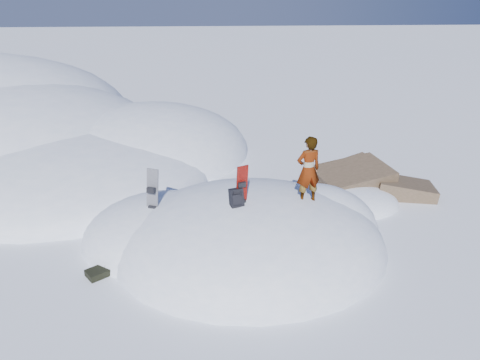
{
  "coord_description": "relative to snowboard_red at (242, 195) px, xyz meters",
  "views": [
    {
      "loc": [
        -0.84,
        -10.37,
        6.42
      ],
      "look_at": [
        -0.23,
        0.3,
        1.78
      ],
      "focal_mm": 35.0,
      "sensor_mm": 36.0,
      "label": 1
    }
  ],
  "objects": [
    {
      "name": "snowboard_dark",
      "position": [
        -2.22,
        0.66,
        -0.42
      ],
      "size": [
        0.41,
        0.41,
        1.66
      ],
      "rotation": [
        0.0,
        0.0,
        -0.39
      ],
      "color": "black",
      "rests_on": "snow_mound"
    },
    {
      "name": "snow_mound",
      "position": [
        0.06,
        0.55,
        -1.66
      ],
      "size": [
        8.0,
        6.0,
        3.0
      ],
      "color": "white",
      "rests_on": "ground"
    },
    {
      "name": "snowboard_red",
      "position": [
        0.0,
        0.0,
        0.0
      ],
      "size": [
        0.33,
        0.29,
        1.55
      ],
      "rotation": [
        0.0,
        0.0,
        0.45
      ],
      "color": "#BB120A",
      "rests_on": "snow_mound"
    },
    {
      "name": "gear_pile",
      "position": [
        -3.32,
        -0.68,
        -1.56
      ],
      "size": [
        0.78,
        0.67,
        0.21
      ],
      "rotation": [
        0.0,
        0.0,
        0.65
      ],
      "color": "black",
      "rests_on": "ground"
    },
    {
      "name": "backpack",
      "position": [
        -0.13,
        -0.15,
        -0.01
      ],
      "size": [
        0.39,
        0.43,
        0.51
      ],
      "rotation": [
        0.0,
        0.0,
        0.3
      ],
      "color": "black",
      "rests_on": "snow_mound"
    },
    {
      "name": "person",
      "position": [
        1.64,
        0.3,
        0.48
      ],
      "size": [
        0.71,
        0.56,
        1.7
      ],
      "primitive_type": "imported",
      "rotation": [
        0.0,
        0.0,
        3.41
      ],
      "color": "slate",
      "rests_on": "snow_mound"
    },
    {
      "name": "ground",
      "position": [
        0.23,
        0.31,
        -1.66
      ],
      "size": [
        120.0,
        120.0,
        0.0
      ],
      "primitive_type": "plane",
      "color": "white",
      "rests_on": "ground"
    },
    {
      "name": "rock_outcrop",
      "position": [
        3.95,
        3.32,
        -1.65
      ],
      "size": [
        4.68,
        4.41,
        1.68
      ],
      "color": "brown",
      "rests_on": "ground"
    }
  ]
}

